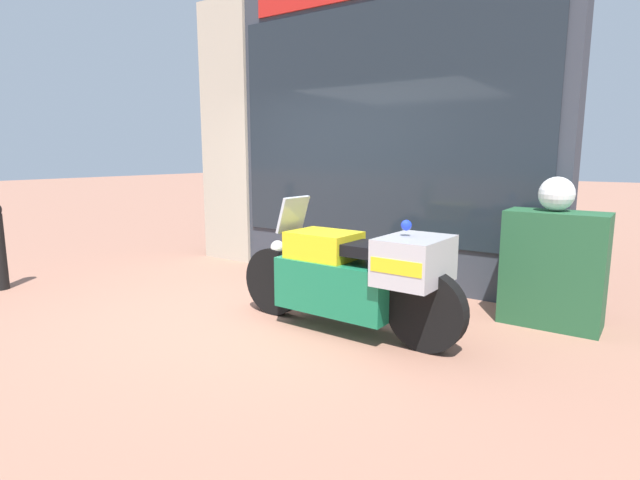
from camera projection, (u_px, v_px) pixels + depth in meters
ground_plane at (252, 314)px, 5.07m from camera, size 60.00×60.00×0.00m
shop_building at (330, 131)px, 6.58m from camera, size 5.17×0.55×3.79m
window_display at (380, 245)px, 6.42m from camera, size 3.81×0.30×1.83m
paramedic_motorcycle at (354, 275)px, 4.44m from camera, size 2.32×0.67×1.20m
utility_cabinet at (553, 269)px, 4.66m from camera, size 0.88×0.45×1.08m
white_helmet at (557, 194)px, 4.57m from camera, size 0.32×0.32×0.32m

